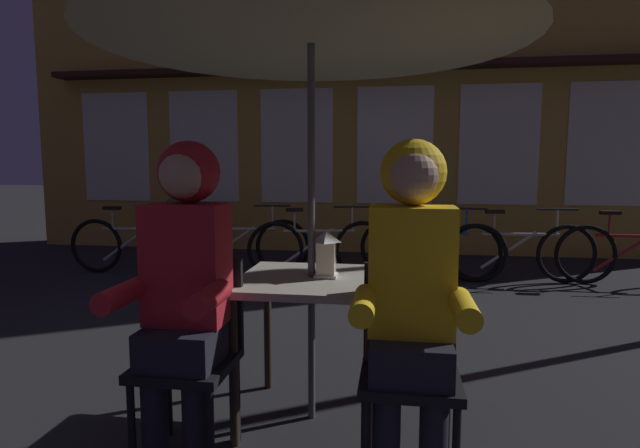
% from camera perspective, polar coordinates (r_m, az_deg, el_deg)
% --- Properties ---
extents(ground_plane, '(60.00, 60.00, 0.00)m').
position_cam_1_polar(ground_plane, '(2.78, -0.95, -21.05)').
color(ground_plane, '#232326').
extents(cafe_table, '(0.72, 0.72, 0.74)m').
position_cam_1_polar(cafe_table, '(2.55, -0.97, -8.23)').
color(cafe_table, '#B2AD9E').
rests_on(cafe_table, ground_plane).
extents(patio_umbrella, '(2.10, 2.10, 2.31)m').
position_cam_1_polar(patio_umbrella, '(2.59, -1.04, 23.85)').
color(patio_umbrella, '#4C4C51').
rests_on(patio_umbrella, ground_plane).
extents(lantern, '(0.11, 0.11, 0.23)m').
position_cam_1_polar(lantern, '(2.50, 0.70, -3.31)').
color(lantern, white).
rests_on(lantern, cafe_table).
extents(chair_left, '(0.40, 0.40, 0.87)m').
position_cam_1_polar(chair_left, '(2.39, -14.27, -13.23)').
color(chair_left, black).
rests_on(chair_left, ground_plane).
extents(chair_right, '(0.40, 0.40, 0.87)m').
position_cam_1_polar(chair_right, '(2.21, 10.13, -14.72)').
color(chair_right, black).
rests_on(chair_right, ground_plane).
extents(person_left_hooded, '(0.45, 0.56, 1.40)m').
position_cam_1_polar(person_left_hooded, '(2.24, -15.09, -5.07)').
color(person_left_hooded, black).
rests_on(person_left_hooded, ground_plane).
extents(person_right_hooded, '(0.45, 0.56, 1.40)m').
position_cam_1_polar(person_right_hooded, '(2.06, 10.37, -5.97)').
color(person_right_hooded, black).
rests_on(person_right_hooded, ground_plane).
extents(shopfront_building, '(10.00, 0.93, 6.20)m').
position_cam_1_polar(shopfront_building, '(8.07, 3.14, 19.37)').
color(shopfront_building, gold).
rests_on(shopfront_building, ground_plane).
extents(bicycle_nearest, '(1.68, 0.10, 0.84)m').
position_cam_1_polar(bicycle_nearest, '(6.47, -20.18, -2.27)').
color(bicycle_nearest, black).
rests_on(bicycle_nearest, ground_plane).
extents(bicycle_second, '(1.67, 0.31, 0.84)m').
position_cam_1_polar(bicycle_second, '(6.16, -9.01, -2.38)').
color(bicycle_second, black).
rests_on(bicycle_second, ground_plane).
extents(bicycle_third, '(1.65, 0.40, 0.84)m').
position_cam_1_polar(bicycle_third, '(5.89, -0.14, -2.70)').
color(bicycle_third, black).
rests_on(bicycle_third, ground_plane).
extents(bicycle_fourth, '(1.66, 0.38, 0.84)m').
position_cam_1_polar(bicycle_fourth, '(5.94, 12.41, -2.77)').
color(bicycle_fourth, black).
rests_on(bicycle_fourth, ground_plane).
extents(bicycle_fifth, '(1.68, 0.18, 0.84)m').
position_cam_1_polar(bicycle_fifth, '(6.02, 21.65, -2.95)').
color(bicycle_fifth, black).
rests_on(bicycle_fifth, ground_plane).
extents(bicycle_furthest, '(1.68, 0.08, 0.84)m').
position_cam_1_polar(bicycle_furthest, '(6.44, 32.15, -2.91)').
color(bicycle_furthest, black).
rests_on(bicycle_furthest, ground_plane).
extents(potted_plant, '(0.60, 0.60, 0.92)m').
position_cam_1_polar(potted_plant, '(7.27, -15.22, 0.38)').
color(potted_plant, brown).
rests_on(potted_plant, ground_plane).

